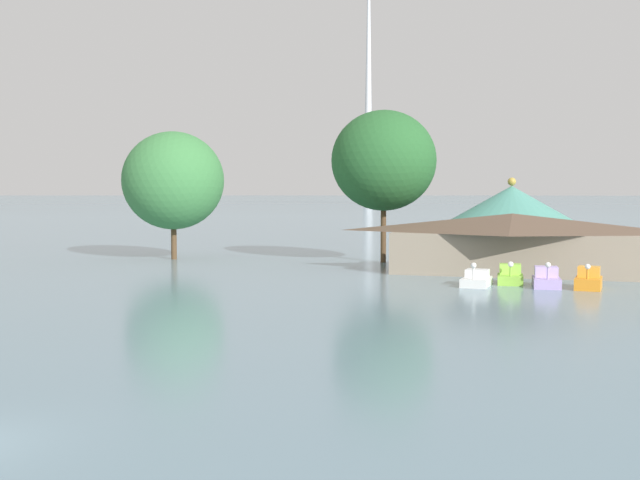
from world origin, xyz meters
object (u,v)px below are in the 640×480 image
at_px(pedal_boat_white, 476,279).
at_px(green_roof_pavilion, 511,220).
at_px(pedal_boat_lime, 510,276).
at_px(pedal_boat_lavender, 546,279).
at_px(boathouse, 512,242).
at_px(shoreline_tree_tall_left, 173,181).
at_px(pedal_boat_orange, 588,280).
at_px(shoreline_tree_mid, 384,161).
at_px(distant_broadcast_tower, 369,47).

bearing_deg(pedal_boat_white, green_roof_pavilion, 179.09).
height_order(pedal_boat_lime, pedal_boat_lavender, pedal_boat_lavender).
bearing_deg(pedal_boat_white, boathouse, 172.06).
xyz_separation_m(pedal_boat_lime, green_roof_pavilion, (-0.65, 14.71, 3.24)).
distance_m(pedal_boat_white, green_roof_pavilion, 16.89).
bearing_deg(boathouse, pedal_boat_lavender, -72.35).
xyz_separation_m(pedal_boat_white, shoreline_tree_tall_left, (-28.16, 12.76, 6.69)).
height_order(pedal_boat_orange, boathouse, boathouse).
height_order(pedal_boat_lavender, shoreline_tree_tall_left, shoreline_tree_tall_left).
relative_size(pedal_boat_orange, green_roof_pavilion, 0.26).
distance_m(pedal_boat_white, pedal_boat_lime, 2.73).
relative_size(pedal_boat_lime, pedal_boat_orange, 0.89).
distance_m(shoreline_tree_tall_left, shoreline_tree_mid, 19.08).
bearing_deg(pedal_boat_orange, green_roof_pavilion, -154.97).
height_order(shoreline_tree_tall_left, shoreline_tree_mid, shoreline_tree_mid).
height_order(pedal_boat_white, pedal_boat_lavender, pedal_boat_lavender).
height_order(shoreline_tree_tall_left, distant_broadcast_tower, distant_broadcast_tower).
distance_m(pedal_boat_lime, green_roof_pavilion, 15.07).
distance_m(pedal_boat_lavender, distant_broadcast_tower, 341.61).
xyz_separation_m(pedal_boat_lavender, distant_broadcast_tower, (-84.68, 322.42, 74.67)).
distance_m(pedal_boat_orange, distant_broadcast_tower, 342.49).
bearing_deg(shoreline_tree_tall_left, pedal_boat_white, -24.37).
bearing_deg(boathouse, pedal_boat_white, -101.92).
bearing_deg(pedal_boat_lime, green_roof_pavilion, 178.75).
xyz_separation_m(pedal_boat_lime, boathouse, (-0.21, 6.94, 1.84)).
height_order(pedal_boat_orange, shoreline_tree_tall_left, shoreline_tree_tall_left).
bearing_deg(pedal_boat_lime, pedal_boat_orange, 71.33).
height_order(pedal_boat_orange, distant_broadcast_tower, distant_broadcast_tower).
relative_size(boathouse, distant_broadcast_tower, 0.11).
bearing_deg(pedal_boat_lime, distant_broadcast_tower, -169.39).
height_order(boathouse, shoreline_tree_mid, shoreline_tree_mid).
distance_m(shoreline_tree_mid, distant_broadcast_tower, 323.15).
bearing_deg(pedal_boat_lavender, pedal_boat_lime, -118.36).
bearing_deg(distant_broadcast_tower, shoreline_tree_tall_left, -80.47).
distance_m(pedal_boat_orange, boathouse, 9.87).
relative_size(pedal_boat_orange, shoreline_tree_mid, 0.22).
distance_m(pedal_boat_orange, shoreline_tree_mid, 23.28).
relative_size(pedal_boat_orange, distant_broadcast_tower, 0.02).
bearing_deg(distant_broadcast_tower, pedal_boat_orange, -74.87).
bearing_deg(pedal_boat_lime, pedal_boat_lavender, 61.89).
relative_size(green_roof_pavilion, shoreline_tree_tall_left, 0.93).
xyz_separation_m(boathouse, shoreline_tree_tall_left, (-30.01, 4.02, 4.76)).
bearing_deg(boathouse, green_roof_pavilion, 93.18).
xyz_separation_m(pedal_boat_lavender, green_roof_pavilion, (-2.97, 15.76, 3.24)).
bearing_deg(green_roof_pavilion, distant_broadcast_tower, 104.92).
height_order(pedal_boat_orange, shoreline_tree_mid, shoreline_tree_mid).
distance_m(boathouse, distant_broadcast_tower, 333.04).
bearing_deg(pedal_boat_lavender, green_roof_pavilion, -173.32).
relative_size(boathouse, green_roof_pavilion, 1.75).
bearing_deg(pedal_boat_white, shoreline_tree_tall_left, -110.39).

